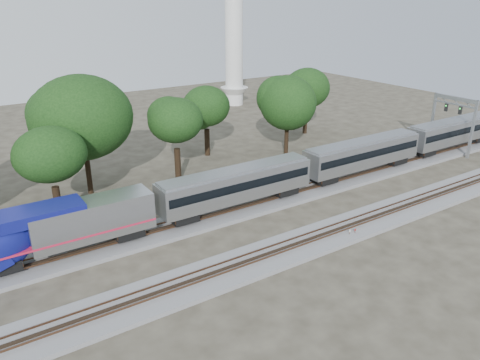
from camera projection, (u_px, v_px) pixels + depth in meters
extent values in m
plane|color=#383328|center=(263.00, 234.00, 47.25)|extent=(160.00, 160.00, 0.00)
cube|color=slate|center=(231.00, 211.00, 51.84)|extent=(160.00, 5.00, 0.40)
cube|color=brown|center=(234.00, 210.00, 51.12)|extent=(160.00, 0.08, 0.15)
cube|color=brown|center=(228.00, 205.00, 52.23)|extent=(160.00, 0.08, 0.15)
cube|color=slate|center=(288.00, 249.00, 44.07)|extent=(160.00, 5.00, 0.40)
cube|color=brown|center=(293.00, 248.00, 43.35)|extent=(160.00, 0.08, 0.15)
cube|color=brown|center=(283.00, 242.00, 44.46)|extent=(160.00, 0.08, 0.15)
cube|color=#AAACB1|center=(92.00, 218.00, 42.94)|extent=(11.15, 3.16, 3.47)
cube|color=navy|center=(30.00, 216.00, 39.70)|extent=(8.94, 3.09, 1.05)
cube|color=black|center=(2.00, 232.00, 38.83)|extent=(0.47, 2.42, 1.38)
cube|color=#B11B38|center=(80.00, 231.00, 42.62)|extent=(13.67, 3.20, 0.19)
cube|color=black|center=(3.00, 264.00, 39.74)|extent=(2.73, 2.31, 0.95)
cube|color=black|center=(128.00, 231.00, 45.39)|extent=(2.73, 2.31, 0.95)
cube|color=#AAACB1|center=(237.00, 184.00, 51.10)|extent=(18.30, 3.16, 3.16)
cube|color=black|center=(237.00, 182.00, 50.99)|extent=(17.67, 3.21, 0.95)
cube|color=gray|center=(237.00, 170.00, 50.50)|extent=(17.88, 2.52, 0.37)
cube|color=black|center=(183.00, 216.00, 48.46)|extent=(2.73, 2.31, 0.95)
cube|color=black|center=(284.00, 189.00, 55.24)|extent=(2.73, 2.31, 0.95)
cube|color=#AAACB1|center=(363.00, 153.00, 61.20)|extent=(18.30, 3.16, 3.16)
cube|color=black|center=(363.00, 151.00, 61.08)|extent=(17.67, 3.21, 0.95)
cube|color=gray|center=(364.00, 141.00, 60.60)|extent=(17.88, 2.52, 0.37)
cube|color=black|center=(324.00, 178.00, 58.56)|extent=(2.73, 2.31, 0.95)
cube|color=black|center=(395.00, 159.00, 65.34)|extent=(2.73, 2.31, 0.95)
cube|color=#AAACB1|center=(453.00, 131.00, 71.29)|extent=(18.30, 3.16, 3.16)
cube|color=black|center=(454.00, 129.00, 71.18)|extent=(17.67, 3.21, 0.95)
cube|color=gray|center=(455.00, 121.00, 70.70)|extent=(17.88, 2.52, 0.37)
cube|color=black|center=(424.00, 151.00, 68.66)|extent=(2.73, 2.31, 0.95)
cube|color=black|center=(476.00, 137.00, 75.44)|extent=(2.73, 2.31, 0.95)
cylinder|color=#512D19|center=(355.00, 233.00, 46.70)|extent=(0.05, 0.05, 0.77)
cylinder|color=#B20F0C|center=(355.00, 230.00, 46.58)|extent=(0.27, 0.10, 0.27)
cylinder|color=#512D19|center=(349.00, 234.00, 46.49)|extent=(0.05, 0.05, 0.77)
cylinder|color=silver|center=(350.00, 231.00, 46.36)|extent=(0.27, 0.06, 0.27)
cube|color=#512D19|center=(364.00, 236.00, 46.61)|extent=(0.53, 0.34, 0.30)
cylinder|color=silver|center=(234.00, 42.00, 99.08)|extent=(3.80, 3.80, 26.58)
cone|color=silver|center=(234.00, 96.00, 103.26)|extent=(6.07, 6.07, 3.80)
cube|color=gray|center=(472.00, 130.00, 67.92)|extent=(0.34, 0.34, 8.63)
cube|color=gray|center=(432.00, 120.00, 73.13)|extent=(0.34, 0.34, 8.63)
cube|color=gray|center=(456.00, 98.00, 69.05)|extent=(0.38, 7.10, 0.58)
cube|color=gray|center=(455.00, 104.00, 69.36)|extent=(0.24, 7.10, 0.24)
cube|color=black|center=(460.00, 110.00, 68.57)|extent=(0.24, 0.48, 1.15)
cube|color=black|center=(446.00, 108.00, 70.36)|extent=(0.24, 0.48, 1.15)
cylinder|color=black|center=(58.00, 205.00, 49.05)|extent=(0.70, 0.70, 4.09)
ellipsoid|color=black|center=(50.00, 155.00, 47.01)|extent=(7.71, 7.71, 6.55)
cylinder|color=black|center=(89.00, 174.00, 56.27)|extent=(0.70, 0.70, 5.07)
ellipsoid|color=black|center=(81.00, 118.00, 53.75)|extent=(9.57, 9.57, 8.13)
cylinder|color=black|center=(178.00, 164.00, 60.43)|extent=(0.70, 0.70, 4.32)
ellipsoid|color=black|center=(175.00, 120.00, 58.28)|extent=(8.14, 8.14, 6.92)
cylinder|color=black|center=(207.00, 142.00, 70.08)|extent=(0.70, 0.70, 4.04)
ellipsoid|color=black|center=(206.00, 106.00, 68.07)|extent=(7.63, 7.63, 6.48)
cylinder|color=black|center=(286.00, 141.00, 70.34)|extent=(0.70, 0.70, 4.26)
ellipsoid|color=black|center=(288.00, 103.00, 68.22)|extent=(8.04, 8.04, 6.83)
cylinder|color=black|center=(305.00, 121.00, 81.42)|extent=(0.70, 0.70, 4.25)
ellipsoid|color=black|center=(307.00, 88.00, 79.30)|extent=(8.01, 8.01, 6.81)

